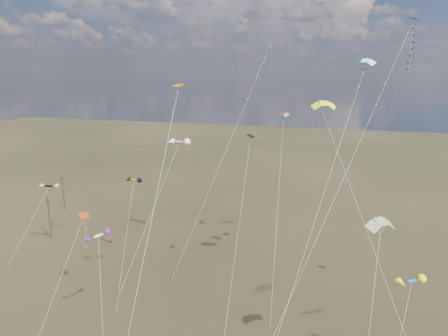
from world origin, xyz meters
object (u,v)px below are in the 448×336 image
(utility_pole_near, at_px, (49,217))
(utility_pole_far, at_px, (63,192))
(diamond_black_high, at_px, (402,64))
(novelty_black_orange, at_px, (48,186))
(parafoil_yellow, at_px, (324,104))

(utility_pole_near, distance_m, utility_pole_far, 16.12)
(utility_pole_near, xyz_separation_m, diamond_black_high, (57.56, -8.24, 27.33))
(novelty_black_orange, bearing_deg, parafoil_yellow, -3.09)
(utility_pole_far, distance_m, novelty_black_orange, 24.96)
(utility_pole_far, bearing_deg, novelty_black_orange, -55.40)
(utility_pole_far, relative_size, novelty_black_orange, 0.64)
(diamond_black_high, height_order, novelty_black_orange, diamond_black_high)
(parafoil_yellow, relative_size, novelty_black_orange, 2.19)
(diamond_black_high, relative_size, novelty_black_orange, 2.90)
(utility_pole_far, height_order, novelty_black_orange, novelty_black_orange)
(diamond_black_high, bearing_deg, utility_pole_near, 171.86)
(utility_pole_far, xyz_separation_m, diamond_black_high, (65.56, -22.24, 27.33))
(utility_pole_near, bearing_deg, parafoil_yellow, -9.00)
(diamond_black_high, distance_m, parafoil_yellow, 9.38)
(utility_pole_near, distance_m, parafoil_yellow, 54.94)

